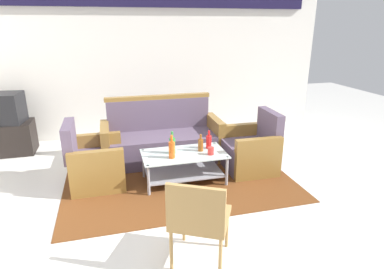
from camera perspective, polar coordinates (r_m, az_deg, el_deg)
name	(u,v)px	position (r m, az deg, el deg)	size (l,w,h in m)	color
ground_plane	(200,214)	(3.73, 1.40, -13.92)	(14.00, 14.00, 0.00)	silver
wall_back	(154,55)	(6.14, -6.70, 13.74)	(6.52, 0.19, 2.80)	silver
rug	(178,177)	(4.52, -2.52, -7.53)	(3.00, 2.17, 0.01)	brown
couch	(162,140)	(5.01, -5.31, -1.04)	(1.81, 0.76, 0.96)	#5B4C60
armchair_left	(95,164)	(4.43, -16.81, -4.97)	(0.70, 0.76, 0.85)	#5B4C60
armchair_right	(251,151)	(4.75, 10.33, -2.80)	(0.71, 0.77, 0.85)	#5B4C60
coffee_table	(184,163)	(4.31, -1.42, -5.04)	(1.10, 0.60, 0.40)	silver
bottle_green	(172,145)	(4.22, -3.49, -1.88)	(0.08, 0.08, 0.30)	#2D8C38
bottle_orange	(172,149)	(4.07, -3.60, -2.64)	(0.08, 0.08, 0.30)	#D85919
bottle_brown	(201,145)	(4.30, 1.53, -1.80)	(0.07, 0.07, 0.23)	brown
bottle_red	(209,142)	(4.39, 2.97, -1.26)	(0.07, 0.07, 0.25)	red
cup	(211,151)	(4.20, 3.33, -2.91)	(0.08, 0.08, 0.10)	red
tv_stand	(8,138)	(6.05, -29.76, -0.56)	(0.80, 0.50, 0.52)	black
television	(2,108)	(5.92, -30.54, 4.01)	(0.65, 0.52, 0.48)	black
wicker_chair	(199,216)	(2.79, 1.18, -14.22)	(0.65, 0.65, 0.84)	#AD844C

